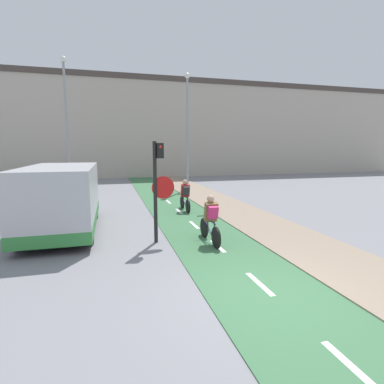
# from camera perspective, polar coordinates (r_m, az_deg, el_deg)

# --- Properties ---
(ground_plane) EXTENTS (120.00, 120.00, 0.00)m
(ground_plane) POSITION_cam_1_polar(r_m,az_deg,el_deg) (6.25, 14.99, -18.60)
(ground_plane) COLOR gray
(bike_lane) EXTENTS (2.54, 60.00, 0.02)m
(bike_lane) POSITION_cam_1_polar(r_m,az_deg,el_deg) (6.25, 14.96, -18.49)
(bike_lane) COLOR #3D7047
(bike_lane) RESTS_ON ground_plane
(sidewalk_strip) EXTENTS (2.40, 60.00, 0.05)m
(sidewalk_strip) POSITION_cam_1_polar(r_m,az_deg,el_deg) (7.70, 31.61, -14.08)
(sidewalk_strip) COLOR gray
(sidewalk_strip) RESTS_ON ground_plane
(building_row_background) EXTENTS (60.00, 5.20, 9.66)m
(building_row_background) POSITION_cam_1_polar(r_m,az_deg,el_deg) (31.86, -10.28, 11.82)
(building_row_background) COLOR #B2A899
(building_row_background) RESTS_ON ground_plane
(traffic_light_pole) EXTENTS (0.67, 0.25, 3.01)m
(traffic_light_pole) POSITION_cam_1_polar(r_m,az_deg,el_deg) (8.83, -6.50, 2.19)
(traffic_light_pole) COLOR black
(traffic_light_pole) RESTS_ON ground_plane
(street_lamp_far) EXTENTS (0.36, 0.36, 8.27)m
(street_lamp_far) POSITION_cam_1_polar(r_m,az_deg,el_deg) (20.44, -22.84, 13.65)
(street_lamp_far) COLOR gray
(street_lamp_far) RESTS_ON ground_plane
(street_lamp_sidewalk) EXTENTS (0.36, 0.36, 7.66)m
(street_lamp_sidewalk) POSITION_cam_1_polar(r_m,az_deg,el_deg) (20.37, -0.89, 13.39)
(street_lamp_sidewalk) COLOR gray
(street_lamp_sidewalk) RESTS_ON ground_plane
(cyclist_near) EXTENTS (0.46, 1.74, 1.45)m
(cyclist_near) POSITION_cam_1_polar(r_m,az_deg,el_deg) (8.89, 3.56, -5.38)
(cyclist_near) COLOR black
(cyclist_near) RESTS_ON ground_plane
(cyclist_far) EXTENTS (0.46, 1.66, 1.43)m
(cyclist_far) POSITION_cam_1_polar(r_m,az_deg,el_deg) (13.42, -1.30, -0.73)
(cyclist_far) COLOR black
(cyclist_far) RESTS_ON ground_plane
(van) EXTENTS (2.14, 5.23, 2.22)m
(van) POSITION_cam_1_polar(r_m,az_deg,el_deg) (10.98, -23.51, -1.32)
(van) COLOR #B7B7BC
(van) RESTS_ON ground_plane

